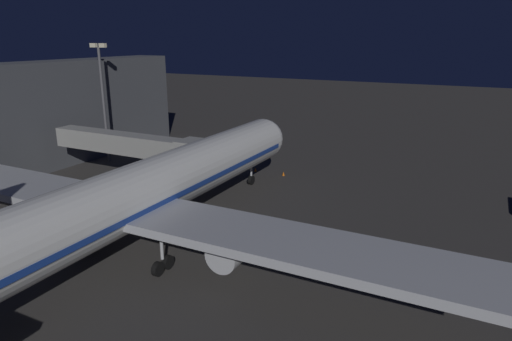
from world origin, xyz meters
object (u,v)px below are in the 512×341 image
object	(u,v)px
traffic_cone_nose_starboard	(255,170)
jet_bridge	(138,145)
apron_floodlight_mast	(103,94)
traffic_cone_nose_port	(283,174)
airliner_at_gate	(129,199)

from	to	relation	value
traffic_cone_nose_starboard	jet_bridge	bearing A→B (deg)	50.72
apron_floodlight_mast	traffic_cone_nose_starboard	bearing A→B (deg)	-167.90
apron_floodlight_mast	traffic_cone_nose_port	bearing A→B (deg)	-169.78
apron_floodlight_mast	traffic_cone_nose_port	world-z (taller)	apron_floodlight_mast
apron_floodlight_mast	traffic_cone_nose_port	xyz separation A→B (m)	(-27.70, -5.00, -10.02)
apron_floodlight_mast	traffic_cone_nose_starboard	distance (m)	25.85
jet_bridge	traffic_cone_nose_starboard	size ratio (longest dim) A/B	42.56
jet_bridge	airliner_at_gate	bearing A→B (deg)	129.10
airliner_at_gate	apron_floodlight_mast	bearing A→B (deg)	-41.98
apron_floodlight_mast	airliner_at_gate	bearing A→B (deg)	138.02
airliner_at_gate	apron_floodlight_mast	distance (m)	34.67
jet_bridge	apron_floodlight_mast	bearing A→B (deg)	-30.21
apron_floodlight_mast	jet_bridge	bearing A→B (deg)	149.79
jet_bridge	traffic_cone_nose_port	bearing A→B (deg)	-139.43
airliner_at_gate	traffic_cone_nose_port	bearing A→B (deg)	-94.50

